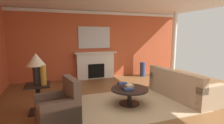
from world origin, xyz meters
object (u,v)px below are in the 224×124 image
(mantel_mirror, at_px, (94,38))
(table_lamp, at_px, (36,63))
(vase_on_side_table, at_px, (43,75))
(fireplace, at_px, (96,66))
(side_table, at_px, (38,96))
(vase_tall_corner, at_px, (143,69))
(coffee_table, at_px, (129,92))
(armchair_near_window, at_px, (59,109))
(sofa, at_px, (181,88))

(mantel_mirror, height_order, table_lamp, mantel_mirror)
(table_lamp, distance_m, vase_on_side_table, 0.35)
(fireplace, bearing_deg, side_table, -127.04)
(mantel_mirror, relative_size, vase_on_side_table, 2.90)
(fireplace, relative_size, vase_tall_corner, 2.81)
(coffee_table, distance_m, vase_on_side_table, 2.23)
(fireplace, distance_m, armchair_near_window, 3.93)
(sofa, bearing_deg, coffee_table, 178.78)
(table_lamp, bearing_deg, side_table, 0.00)
(side_table, height_order, table_lamp, table_lamp)
(table_lamp, xyz_separation_m, vase_tall_corner, (4.28, 2.54, -0.90))
(armchair_near_window, height_order, vase_on_side_table, vase_on_side_table)
(vase_tall_corner, xyz_separation_m, vase_on_side_table, (-4.13, -2.66, 0.62))
(armchair_near_window, relative_size, table_lamp, 1.27)
(mantel_mirror, bearing_deg, vase_on_side_table, -122.90)
(coffee_table, distance_m, vase_tall_corner, 3.47)
(vase_tall_corner, bearing_deg, table_lamp, -149.29)
(mantel_mirror, relative_size, table_lamp, 1.83)
(fireplace, distance_m, vase_tall_corner, 2.17)
(fireplace, relative_size, vase_on_side_table, 3.81)
(vase_tall_corner, bearing_deg, mantel_mirror, 168.87)
(coffee_table, distance_m, table_lamp, 2.47)
(mantel_mirror, distance_m, coffee_table, 3.56)
(mantel_mirror, height_order, armchair_near_window, mantel_mirror)
(armchair_near_window, xyz_separation_m, side_table, (-0.45, 0.70, 0.09))
(fireplace, bearing_deg, vase_on_side_table, -123.95)
(coffee_table, height_order, vase_on_side_table, vase_on_side_table)
(armchair_near_window, height_order, table_lamp, table_lamp)
(sofa, distance_m, coffee_table, 1.69)
(mantel_mirror, distance_m, sofa, 4.04)
(armchair_near_window, height_order, side_table, armchair_near_window)
(armchair_near_window, bearing_deg, vase_on_side_table, 117.29)
(side_table, bearing_deg, vase_on_side_table, -38.66)
(mantel_mirror, height_order, vase_on_side_table, mantel_mirror)
(coffee_table, bearing_deg, fireplace, 92.63)
(coffee_table, xyz_separation_m, side_table, (-2.29, 0.30, 0.06))
(vase_tall_corner, bearing_deg, vase_on_side_table, -147.19)
(sofa, xyz_separation_m, side_table, (-3.98, 0.33, 0.10))
(armchair_near_window, xyz_separation_m, table_lamp, (-0.45, 0.70, 0.92))
(mantel_mirror, bearing_deg, fireplace, -90.00)
(armchair_near_window, relative_size, vase_on_side_table, 2.01)
(table_lamp, bearing_deg, coffee_table, -7.40)
(fireplace, relative_size, side_table, 2.57)
(fireplace, height_order, mantel_mirror, mantel_mirror)
(coffee_table, relative_size, vase_on_side_table, 2.12)
(table_lamp, relative_size, vase_on_side_table, 1.59)
(armchair_near_window, distance_m, vase_tall_corner, 5.01)
(mantel_mirror, bearing_deg, side_table, -125.90)
(coffee_table, relative_size, side_table, 1.43)
(mantel_mirror, distance_m, vase_tall_corner, 2.61)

